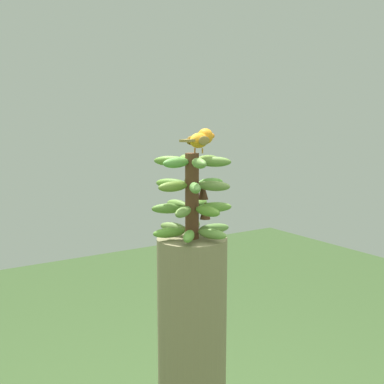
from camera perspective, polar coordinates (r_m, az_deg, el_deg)
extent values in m
cylinder|color=brown|center=(1.63, 0.00, -0.50)|extent=(0.05, 0.05, 0.29)
ellipsoid|color=#649143|center=(1.68, 2.57, -4.26)|extent=(0.05, 0.12, 0.03)
ellipsoid|color=olive|center=(1.73, 0.33, -3.90)|extent=(0.11, 0.10, 0.03)
ellipsoid|color=olive|center=(1.70, -2.20, -4.13)|extent=(0.12, 0.07, 0.03)
ellipsoid|color=#649D37|center=(1.62, -2.67, -4.74)|extent=(0.05, 0.12, 0.03)
ellipsoid|color=#619B3B|center=(1.57, -0.37, -5.16)|extent=(0.11, 0.10, 0.03)
ellipsoid|color=#6F9C46|center=(1.60, 2.34, -4.89)|extent=(0.12, 0.07, 0.03)
ellipsoid|color=olive|center=(1.56, -1.03, -2.32)|extent=(0.09, 0.11, 0.03)
ellipsoid|color=olive|center=(1.58, 1.83, -2.24)|extent=(0.12, 0.05, 0.03)
ellipsoid|color=#699B3B|center=(1.65, 2.72, -1.76)|extent=(0.08, 0.12, 0.03)
ellipsoid|color=#679B39|center=(1.71, 0.94, -1.41)|extent=(0.09, 0.11, 0.03)
ellipsoid|color=#6D9940|center=(1.70, -1.70, -1.48)|extent=(0.12, 0.05, 0.03)
ellipsoid|color=#5B8A34|center=(1.62, -2.76, -1.92)|extent=(0.08, 0.12, 0.03)
ellipsoid|color=olive|center=(1.65, -2.45, 0.99)|extent=(0.11, 0.09, 0.03)
ellipsoid|color=olive|center=(1.58, -2.23, 0.64)|extent=(0.04, 0.11, 0.03)
ellipsoid|color=#659B47|center=(1.55, 0.35, 0.49)|extent=(0.12, 0.08, 0.03)
ellipsoid|color=olive|center=(1.59, 2.54, 0.72)|extent=(0.11, 0.09, 0.03)
ellipsoid|color=#5D9C3B|center=(1.67, 2.10, 1.06)|extent=(0.04, 0.11, 0.03)
ellipsoid|color=olive|center=(1.70, -0.32, 1.19)|extent=(0.12, 0.08, 0.03)
ellipsoid|color=#679243|center=(1.54, 0.81, 3.37)|extent=(0.12, 0.06, 0.03)
ellipsoid|color=olive|center=(1.60, 2.60, 3.54)|extent=(0.10, 0.10, 0.03)
ellipsoid|color=olive|center=(1.67, 1.74, 3.74)|extent=(0.06, 0.12, 0.03)
ellipsoid|color=#6C9A3D|center=(1.69, -0.74, 3.79)|extent=(0.12, 0.06, 0.03)
ellipsoid|color=olive|center=(1.63, -2.55, 3.64)|extent=(0.10, 0.10, 0.03)
ellipsoid|color=#5C9B43|center=(1.56, -1.86, 3.42)|extent=(0.06, 0.12, 0.03)
cone|color=brown|center=(1.64, 1.54, -2.13)|extent=(0.04, 0.04, 0.06)
cone|color=#4C2D1E|center=(1.65, 1.24, 0.19)|extent=(0.04, 0.04, 0.06)
cylinder|color=#C68933|center=(1.60, 1.22, 4.81)|extent=(0.00, 0.00, 0.02)
cylinder|color=#C68933|center=(1.62, 0.41, 4.84)|extent=(0.01, 0.01, 0.02)
ellipsoid|color=orange|center=(1.61, 0.82, 6.01)|extent=(0.08, 0.11, 0.05)
ellipsoid|color=olive|center=(1.59, 1.42, 5.99)|extent=(0.04, 0.07, 0.03)
ellipsoid|color=olive|center=(1.61, 0.05, 6.02)|extent=(0.04, 0.07, 0.03)
cube|color=olive|center=(1.54, -0.54, 6.00)|extent=(0.05, 0.06, 0.01)
sphere|color=orange|center=(1.65, 1.56, 6.49)|extent=(0.05, 0.05, 0.05)
sphere|color=black|center=(1.66, 1.06, 6.65)|extent=(0.01, 0.01, 0.01)
cone|color=orange|center=(1.68, 2.12, 6.52)|extent=(0.03, 0.04, 0.02)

